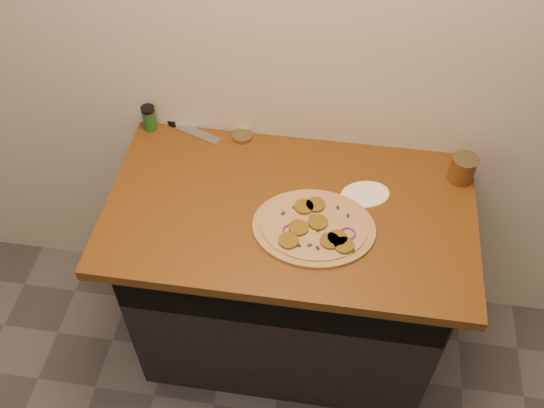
% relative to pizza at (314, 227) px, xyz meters
% --- Properties ---
extents(cabinet, '(1.10, 0.60, 0.86)m').
position_rel_pizza_xyz_m(cabinet, '(-0.09, 0.11, -0.48)').
color(cabinet, black).
rests_on(cabinet, ground).
extents(countertop, '(1.20, 0.70, 0.04)m').
position_rel_pizza_xyz_m(countertop, '(-0.09, 0.08, -0.03)').
color(countertop, brown).
rests_on(countertop, cabinet).
extents(pizza, '(0.40, 0.40, 0.03)m').
position_rel_pizza_xyz_m(pizza, '(0.00, 0.00, 0.00)').
color(pizza, tan).
rests_on(pizza, countertop).
extents(chefs_knife, '(0.29, 0.14, 0.02)m').
position_rel_pizza_xyz_m(chefs_knife, '(-0.54, 0.41, -0.00)').
color(chefs_knife, '#B7BAC1').
rests_on(chefs_knife, countertop).
extents(mason_jar_lid, '(0.09, 0.09, 0.02)m').
position_rel_pizza_xyz_m(mason_jar_lid, '(-0.30, 0.38, -0.00)').
color(mason_jar_lid, '#958457').
rests_on(mason_jar_lid, countertop).
extents(salsa_jar, '(0.09, 0.09, 0.10)m').
position_rel_pizza_xyz_m(salsa_jar, '(0.46, 0.29, 0.04)').
color(salsa_jar, '#A01011').
rests_on(salsa_jar, countertop).
extents(spice_shaker, '(0.05, 0.05, 0.10)m').
position_rel_pizza_xyz_m(spice_shaker, '(-0.64, 0.38, 0.04)').
color(spice_shaker, '#1E5A1C').
rests_on(spice_shaker, countertop).
extents(flour_spill, '(0.21, 0.21, 0.00)m').
position_rel_pizza_xyz_m(flour_spill, '(0.15, 0.17, -0.01)').
color(flour_spill, white).
rests_on(flour_spill, countertop).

